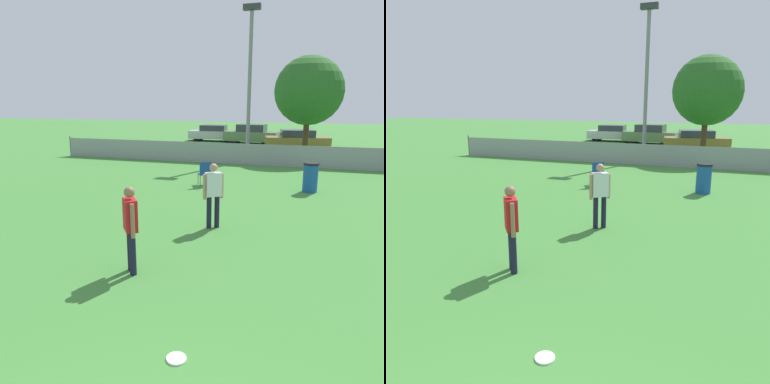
% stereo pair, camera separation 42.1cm
% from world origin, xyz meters
% --- Properties ---
extents(fence_backline, '(26.54, 0.07, 1.21)m').
position_xyz_m(fence_backline, '(0.00, 18.00, 0.55)').
color(fence_backline, gray).
rests_on(fence_backline, ground_plane).
extents(light_pole, '(0.90, 0.36, 8.08)m').
position_xyz_m(light_pole, '(-2.70, 19.43, 4.79)').
color(light_pole, gray).
rests_on(light_pole, ground_plane).
extents(tree_near_pole, '(3.87, 3.87, 5.76)m').
position_xyz_m(tree_near_pole, '(0.33, 21.58, 3.81)').
color(tree_near_pole, '#4C331E').
rests_on(tree_near_pole, ground_plane).
extents(player_thrower_red, '(0.42, 0.46, 1.70)m').
position_xyz_m(player_thrower_red, '(-2.41, 4.66, 0.98)').
color(player_thrower_red, '#191933').
rests_on(player_thrower_red, ground_plane).
extents(player_receiver_white, '(0.47, 0.41, 1.70)m').
position_xyz_m(player_receiver_white, '(-1.60, 7.69, 0.98)').
color(player_receiver_white, '#191933').
rests_on(player_receiver_white, ground_plane).
extents(frisbee_disc, '(0.27, 0.27, 0.03)m').
position_xyz_m(frisbee_disc, '(-0.73, 2.54, 0.01)').
color(frisbee_disc, white).
rests_on(frisbee_disc, ground_plane).
extents(folding_chair_sideline, '(0.62, 0.62, 0.95)m').
position_xyz_m(folding_chair_sideline, '(-3.20, 12.51, 0.53)').
color(folding_chair_sideline, '#333338').
rests_on(folding_chair_sideline, ground_plane).
extents(trash_bin, '(0.55, 0.55, 1.08)m').
position_xyz_m(trash_bin, '(0.76, 12.66, 0.54)').
color(trash_bin, '#194C99').
rests_on(trash_bin, ground_plane).
extents(parked_car_silver, '(4.07, 1.87, 1.33)m').
position_xyz_m(parked_car_silver, '(-7.22, 29.32, 0.66)').
color(parked_car_silver, black).
rests_on(parked_car_silver, ground_plane).
extents(parked_car_olive, '(4.26, 2.16, 1.50)m').
position_xyz_m(parked_car_olive, '(-3.89, 28.41, 0.72)').
color(parked_car_olive, black).
rests_on(parked_car_olive, ground_plane).
extents(parked_car_tan, '(4.54, 2.48, 1.33)m').
position_xyz_m(parked_car_tan, '(-0.29, 25.75, 0.65)').
color(parked_car_tan, black).
rests_on(parked_car_tan, ground_plane).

